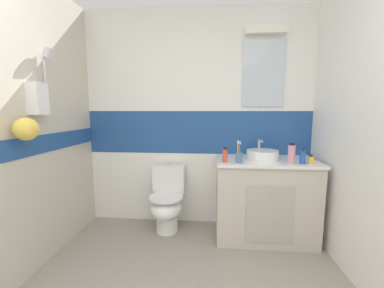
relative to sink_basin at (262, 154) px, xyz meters
The scene contains 10 objects.
wall_back_tiled 0.85m from the sink_basin, 154.29° to the left, with size 3.20×0.20×2.50m.
wall_left_shower_alcove 2.27m from the sink_basin, 156.03° to the right, with size 0.29×3.48×2.50m.
vanity_cabinet 0.48m from the sink_basin, ahead, with size 1.02×0.60×0.85m.
sink_basin is the anchor object (origin of this frame).
toilet 1.16m from the sink_basin, behind, with size 0.37×0.50×0.74m.
toothbrush_cup 0.32m from the sink_basin, 144.14° to the right, with size 0.07×0.07×0.22m.
soap_dispenser 0.39m from the sink_basin, 29.05° to the right, with size 0.05×0.05×0.16m.
perfume_flask_small 0.46m from the sink_basin, 23.77° to the right, with size 0.04×0.03×0.09m.
deodorant_spray_can 0.44m from the sink_basin, 155.53° to the right, with size 0.05×0.05×0.15m.
shampoo_bottle_tall 0.30m from the sink_basin, 37.00° to the right, with size 0.07×0.07×0.20m.
Camera 1 is at (0.18, -0.40, 1.35)m, focal length 22.41 mm.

